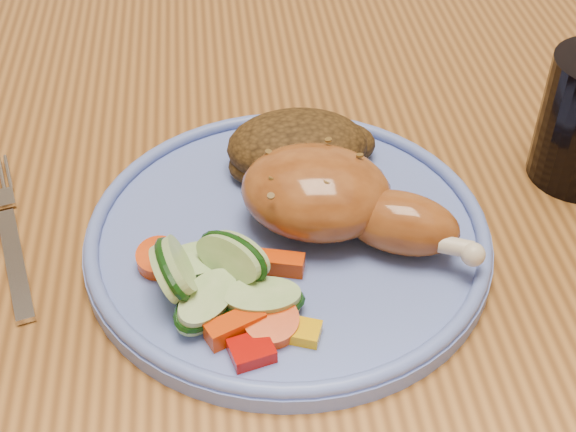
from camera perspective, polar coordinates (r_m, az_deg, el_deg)
The scene contains 8 objects.
dining_table at distance 0.69m, azimuth 1.92°, elevation -0.47°, with size 0.90×1.40×0.75m.
chair_far at distance 1.30m, azimuth -1.99°, elevation 12.40°, with size 0.42×0.42×0.91m.
plate at distance 0.55m, azimuth -0.00°, elevation -1.63°, with size 0.28×0.28×0.01m, color #5C71C4.
plate_rim at distance 0.54m, azimuth -0.00°, elevation -0.79°, with size 0.27×0.27×0.01m, color #5C71C4.
chicken_leg at distance 0.53m, azimuth 3.45°, elevation 1.20°, with size 0.16×0.13×0.05m.
rice_pilaf at distance 0.59m, azimuth 0.88°, elevation 4.90°, with size 0.11×0.08×0.05m.
vegetable_pile at distance 0.49m, azimuth -4.96°, elevation -4.79°, with size 0.11×0.11×0.05m.
fork at distance 0.59m, azimuth -19.14°, elevation -1.48°, with size 0.05×0.15×0.00m.
Camera 1 is at (-0.08, -0.51, 1.13)m, focal length 50.00 mm.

